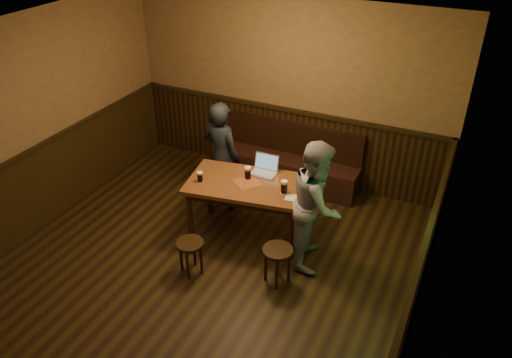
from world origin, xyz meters
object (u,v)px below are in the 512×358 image
object	(u,v)px
stool_right	(278,256)
pint_left	(200,177)
person_grey	(317,204)
person_suit	(222,157)
bench	(289,165)
pint_mid	(248,173)
laptop	(265,168)
pub_table	(247,190)
pint_right	(284,187)
stool_left	(190,248)

from	to	relation	value
stool_right	pint_left	xyz separation A→B (m)	(-1.28, 0.45, 0.50)
pint_left	person_grey	size ratio (longest dim) A/B	0.09
person_suit	bench	bearing A→B (deg)	-112.26
stool_right	pint_mid	size ratio (longest dim) A/B	2.83
pint_left	laptop	distance (m)	0.86
bench	pint_mid	xyz separation A→B (m)	(-0.03, -1.39, 0.59)
pub_table	bench	bearing A→B (deg)	80.30
bench	pint_mid	distance (m)	1.51
laptop	pint_right	bearing A→B (deg)	-41.92
pint_right	laptop	bearing A→B (deg)	139.88
stool_right	stool_left	bearing A→B (deg)	-163.86
stool_left	pint_mid	distance (m)	1.22
stool_left	laptop	xyz separation A→B (m)	(0.37, 1.31, 0.51)
pint_mid	person_suit	size ratio (longest dim) A/B	0.11
stool_left	pint_right	size ratio (longest dim) A/B	2.62
pint_left	pint_right	distance (m)	1.09
bench	laptop	world-z (taller)	laptop
stool_left	pint_left	size ratio (longest dim) A/B	3.10
person_grey	laptop	bearing A→B (deg)	52.30
pub_table	person_suit	size ratio (longest dim) A/B	1.01
pint_right	person_suit	world-z (taller)	person_suit
pub_table	pint_right	bearing A→B (deg)	-12.40
stool_right	laptop	xyz separation A→B (m)	(-0.63, 1.02, 0.48)
stool_right	person_suit	bearing A→B (deg)	139.48
pint_left	stool_left	bearing A→B (deg)	-69.86
pint_right	person_suit	bearing A→B (deg)	156.70
stool_right	pint_mid	bearing A→B (deg)	134.47
person_suit	pint_left	bearing A→B (deg)	105.52
bench	person_grey	size ratio (longest dim) A/B	1.34
person_suit	pub_table	bearing A→B (deg)	152.72
stool_right	person_suit	size ratio (longest dim) A/B	0.30
stool_right	person_suit	xyz separation A→B (m)	(-1.35, 1.16, 0.42)
bench	stool_right	xyz separation A→B (m)	(0.73, -2.16, 0.08)
person_suit	person_grey	bearing A→B (deg)	170.27
stool_right	laptop	size ratio (longest dim) A/B	1.42
stool_left	person_grey	size ratio (longest dim) A/B	0.28
pub_table	laptop	size ratio (longest dim) A/B	4.78
stool_left	pint_left	xyz separation A→B (m)	(-0.27, 0.74, 0.52)
pint_left	pint_mid	world-z (taller)	pint_mid
bench	person_suit	xyz separation A→B (m)	(-0.62, -1.01, 0.50)
pint_left	person_grey	xyz separation A→B (m)	(1.52, 0.15, -0.06)
stool_right	pint_mid	xyz separation A→B (m)	(-0.76, 0.77, 0.51)
pint_left	stool_right	bearing A→B (deg)	-19.26
pint_left	pint_right	size ratio (longest dim) A/B	0.84
bench	pint_right	xyz separation A→B (m)	(0.52, -1.50, 0.59)
pint_left	bench	bearing A→B (deg)	72.24
pint_left	pint_right	world-z (taller)	pint_right
pint_left	person_suit	size ratio (longest dim) A/B	0.09
pub_table	person_suit	bearing A→B (deg)	133.51
bench	pint_mid	bearing A→B (deg)	-91.37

